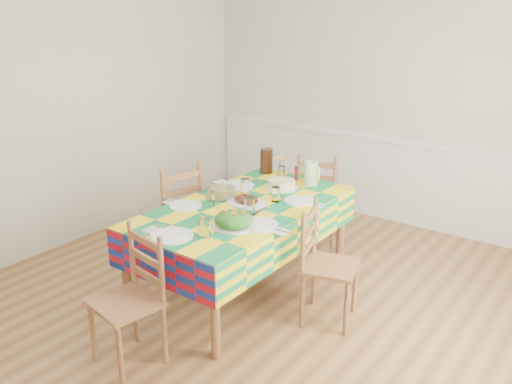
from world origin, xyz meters
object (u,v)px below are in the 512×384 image
(meat_platter, at_px, (247,201))
(chair_left, at_px, (175,216))
(green_pitcher, at_px, (311,173))
(dining_table, at_px, (244,215))
(tea_pitcher, at_px, (267,161))
(chair_right, at_px, (325,265))
(chair_near, at_px, (131,300))
(chair_far, at_px, (319,198))

(meat_platter, height_order, chair_left, chair_left)
(meat_platter, xyz_separation_m, green_pitcher, (0.16, 0.74, 0.08))
(dining_table, relative_size, green_pitcher, 9.07)
(tea_pitcher, height_order, chair_right, tea_pitcher)
(green_pitcher, height_order, chair_left, chair_left)
(tea_pitcher, relative_size, chair_right, 0.26)
(chair_near, bearing_deg, chair_far, 99.74)
(dining_table, xyz_separation_m, chair_far, (0.01, 1.21, -0.21))
(dining_table, xyz_separation_m, meat_platter, (0.00, 0.04, 0.11))
(chair_right, bearing_deg, green_pitcher, 21.38)
(chair_far, bearing_deg, dining_table, 74.35)
(tea_pitcher, bearing_deg, chair_near, -79.68)
(chair_left, bearing_deg, meat_platter, 109.18)
(green_pitcher, height_order, chair_right, green_pitcher)
(green_pitcher, xyz_separation_m, chair_far, (-0.15, 0.44, -0.40))
(chair_far, height_order, chair_left, chair_left)
(meat_platter, xyz_separation_m, tea_pitcher, (-0.37, 0.80, 0.09))
(tea_pitcher, xyz_separation_m, chair_right, (1.14, -0.85, -0.42))
(meat_platter, relative_size, tea_pitcher, 1.48)
(tea_pitcher, xyz_separation_m, chair_near, (0.37, -2.05, -0.41))
(chair_right, bearing_deg, chair_far, 15.48)
(tea_pitcher, bearing_deg, chair_right, -36.73)
(chair_near, bearing_deg, dining_table, 100.17)
(meat_platter, distance_m, chair_right, 0.84)
(meat_platter, relative_size, chair_near, 0.38)
(dining_table, relative_size, chair_left, 1.96)
(chair_near, distance_m, chair_far, 2.43)
(green_pitcher, distance_m, chair_left, 1.27)
(meat_platter, xyz_separation_m, chair_left, (-0.77, -0.05, -0.29))
(tea_pitcher, bearing_deg, dining_table, -66.37)
(meat_platter, distance_m, tea_pitcher, 0.88)
(chair_near, distance_m, chair_right, 1.42)
(green_pitcher, bearing_deg, chair_far, 109.00)
(dining_table, relative_size, chair_right, 2.12)
(chair_far, relative_size, chair_right, 1.02)
(meat_platter, bearing_deg, green_pitcher, 77.86)
(green_pitcher, xyz_separation_m, tea_pitcher, (-0.53, 0.06, 0.01))
(chair_near, bearing_deg, chair_left, 132.63)
(tea_pitcher, bearing_deg, meat_platter, -65.23)
(meat_platter, bearing_deg, dining_table, -94.43)
(tea_pitcher, relative_size, chair_near, 0.26)
(chair_left, xyz_separation_m, chair_right, (1.54, 0.00, -0.04))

